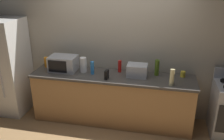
% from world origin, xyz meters
% --- Properties ---
extents(ground_plane, '(8.00, 8.00, 0.00)m').
position_xyz_m(ground_plane, '(0.00, 0.00, 0.00)').
color(ground_plane, '#A87F51').
extents(back_wall, '(6.40, 0.10, 2.70)m').
position_xyz_m(back_wall, '(0.00, 0.81, 1.35)').
color(back_wall, '#B2A893').
rests_on(back_wall, ground_plane).
extents(counter_run, '(2.84, 0.64, 0.90)m').
position_xyz_m(counter_run, '(0.00, 0.40, 0.45)').
color(counter_run, '#B27F4C').
rests_on(counter_run, ground_plane).
extents(refrigerator, '(0.72, 0.73, 1.80)m').
position_xyz_m(refrigerator, '(-2.05, 0.40, 0.90)').
color(refrigerator, white).
rests_on(refrigerator, ground_plane).
extents(microwave, '(0.48, 0.35, 0.27)m').
position_xyz_m(microwave, '(-0.91, 0.45, 1.04)').
color(microwave, '#B7BABF').
rests_on(microwave, counter_run).
extents(toaster_oven, '(0.34, 0.26, 0.21)m').
position_xyz_m(toaster_oven, '(0.43, 0.46, 1.01)').
color(toaster_oven, '#B7BABF').
rests_on(toaster_oven, counter_run).
extents(paper_towel_roll, '(0.12, 0.12, 0.27)m').
position_xyz_m(paper_towel_roll, '(-0.53, 0.45, 1.04)').
color(paper_towel_roll, white).
rests_on(paper_towel_roll, counter_run).
extents(cordless_phone, '(0.06, 0.11, 0.15)m').
position_xyz_m(cordless_phone, '(-0.06, 0.24, 0.98)').
color(cordless_phone, black).
rests_on(cordless_phone, counter_run).
extents(bottle_olive_oil, '(0.08, 0.08, 0.28)m').
position_xyz_m(bottle_olive_oil, '(0.75, 0.57, 1.04)').
color(bottle_olive_oil, '#4C6B19').
rests_on(bottle_olive_oil, counter_run).
extents(bottle_spray_cleaner, '(0.06, 0.06, 0.23)m').
position_xyz_m(bottle_spray_cleaner, '(-0.35, 0.39, 1.01)').
color(bottle_spray_cleaner, '#338CE5').
rests_on(bottle_spray_cleaner, counter_run).
extents(bottle_hand_soap, '(0.07, 0.07, 0.27)m').
position_xyz_m(bottle_hand_soap, '(1.00, 0.21, 1.04)').
color(bottle_hand_soap, beige).
rests_on(bottle_hand_soap, counter_run).
extents(bottle_dish_soap, '(0.08, 0.08, 0.19)m').
position_xyz_m(bottle_dish_soap, '(-1.29, 0.55, 1.00)').
color(bottle_dish_soap, orange).
rests_on(bottle_dish_soap, counter_run).
extents(bottle_hot_sauce, '(0.06, 0.06, 0.21)m').
position_xyz_m(bottle_hot_sauce, '(0.10, 0.59, 1.00)').
color(bottle_hot_sauce, red).
rests_on(bottle_hot_sauce, counter_run).
extents(mug_yellow, '(0.08, 0.08, 0.10)m').
position_xyz_m(mug_yellow, '(1.19, 0.59, 0.95)').
color(mug_yellow, yellow).
rests_on(mug_yellow, counter_run).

